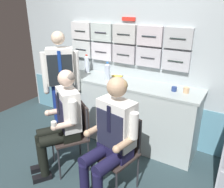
{
  "coord_description": "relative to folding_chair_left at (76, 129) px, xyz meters",
  "views": [
    {
      "loc": [
        1.47,
        -1.64,
        1.97
      ],
      "look_at": [
        0.14,
        0.58,
        0.93
      ],
      "focal_mm": 37.07,
      "sensor_mm": 36.0,
      "label": 1
    }
  ],
  "objects": [
    {
      "name": "ground",
      "position": [
        0.17,
        -0.24,
        -0.55
      ],
      "size": [
        4.8,
        4.8,
        0.04
      ],
      "primitive_type": "cube",
      "color": "#2B3E43"
    },
    {
      "name": "galley_bulkhead",
      "position": [
        0.16,
        1.13,
        0.54
      ],
      "size": [
        4.2,
        0.14,
        2.15
      ],
      "color": "#ABB7BC",
      "rests_on": "ground"
    },
    {
      "name": "galley_counter",
      "position": [
        0.29,
        0.85,
        -0.07
      ],
      "size": [
        1.98,
        0.53,
        0.93
      ],
      "color": "#B0BDBD",
      "rests_on": "ground"
    },
    {
      "name": "folding_chair_left",
      "position": [
        0.0,
        0.0,
        0.0
      ],
      "size": [
        0.56,
        0.56,
        0.86
      ],
      "color": "#2D2D33",
      "rests_on": "ground"
    },
    {
      "name": "crew_member_left",
      "position": [
        -0.09,
        -0.13,
        0.18
      ],
      "size": [
        0.62,
        0.68,
        1.28
      ],
      "color": "black",
      "rests_on": "ground"
    },
    {
      "name": "folding_chair_right",
      "position": [
        0.63,
        -0.02,
        0.0
      ],
      "size": [
        0.47,
        0.47,
        0.86
      ],
      "color": "#2D2D33",
      "rests_on": "ground"
    },
    {
      "name": "crew_member_right",
      "position": [
        0.6,
        -0.17,
        0.2
      ],
      "size": [
        0.53,
        0.69,
        1.32
      ],
      "color": "black",
      "rests_on": "ground"
    },
    {
      "name": "crew_member_standing",
      "position": [
        -0.57,
        0.41,
        0.42
      ],
      "size": [
        0.41,
        0.4,
        1.61
      ],
      "color": "black",
      "rests_on": "ground"
    },
    {
      "name": "water_bottle_clear",
      "position": [
        -0.53,
        0.96,
        0.53
      ],
      "size": [
        0.07,
        0.07,
        0.28
      ],
      "color": "silver",
      "rests_on": "galley_counter"
    },
    {
      "name": "water_bottle_tall",
      "position": [
        -0.0,
        0.73,
        0.53
      ],
      "size": [
        0.08,
        0.08,
        0.28
      ],
      "color": "silver",
      "rests_on": "galley_counter"
    },
    {
      "name": "paper_cup_blue",
      "position": [
        0.91,
        0.84,
        0.43
      ],
      "size": [
        0.07,
        0.07,
        0.06
      ],
      "color": "navy",
      "rests_on": "galley_counter"
    },
    {
      "name": "paper_cup_tan",
      "position": [
        1.06,
        0.86,
        0.43
      ],
      "size": [
        0.07,
        0.07,
        0.07
      ],
      "color": "tan",
      "rests_on": "galley_counter"
    },
    {
      "name": "snack_banana",
      "position": [
        0.02,
        0.96,
        0.42
      ],
      "size": [
        0.17,
        0.1,
        0.04
      ],
      "color": "yellow",
      "rests_on": "galley_counter"
    }
  ]
}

